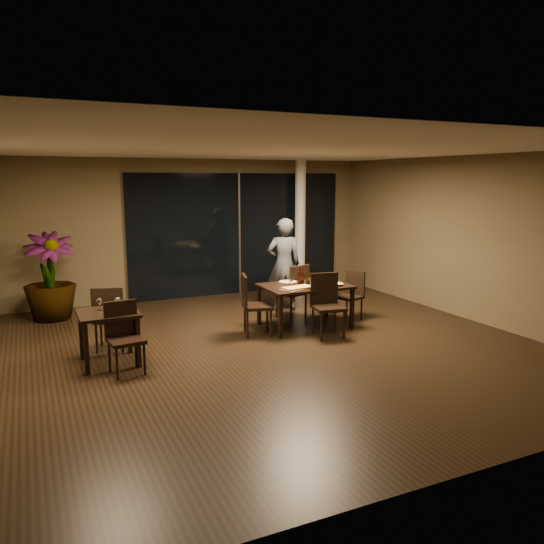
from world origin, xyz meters
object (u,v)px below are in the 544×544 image
at_px(bottle_b, 308,276).
at_px(chair_side_near, 124,333).
at_px(bottle_a, 300,276).
at_px(bottle_c, 302,276).
at_px(chair_main_near, 327,301).
at_px(diner, 284,265).
at_px(chair_main_far, 295,289).
at_px(chair_side_far, 109,315).
at_px(potted_plant, 50,276).
at_px(side_table, 108,320).
at_px(main_table, 305,289).
at_px(chair_main_right, 352,292).
at_px(chair_main_left, 252,302).

bearing_deg(bottle_b, chair_side_near, -163.72).
relative_size(bottle_a, bottle_c, 1.07).
xyz_separation_m(chair_main_near, diner, (0.12, 1.86, 0.33)).
bearing_deg(chair_side_near, chair_main_far, 17.12).
height_order(chair_side_far, chair_side_near, chair_side_far).
relative_size(chair_side_far, potted_plant, 0.62).
height_order(potted_plant, bottle_a, potted_plant).
bearing_deg(bottle_a, diner, 77.63).
bearing_deg(chair_side_near, bottle_b, 9.42).
xyz_separation_m(chair_main_far, bottle_a, (-0.14, -0.47, 0.34)).
relative_size(side_table, potted_plant, 0.49).
height_order(main_table, bottle_c, bottle_c).
height_order(chair_main_right, bottle_c, bottle_c).
height_order(main_table, diner, diner).
relative_size(bottle_b, bottle_c, 1.04).
distance_m(diner, potted_plant, 4.38).
xyz_separation_m(chair_main_left, chair_main_right, (2.07, 0.18, -0.07)).
bearing_deg(main_table, bottle_b, 30.83).
bearing_deg(chair_main_right, bottle_a, -108.85).
height_order(main_table, chair_main_left, chair_main_left).
bearing_deg(chair_main_far, diner, -117.43).
distance_m(chair_main_right, bottle_c, 1.12).
bearing_deg(chair_main_left, chair_side_far, 101.91).
bearing_deg(bottle_a, potted_plant, 149.69).
bearing_deg(main_table, side_table, -171.63).
distance_m(chair_main_right, potted_plant, 5.57).
bearing_deg(bottle_a, chair_main_left, -170.77).
bearing_deg(chair_side_near, potted_plant, 96.04).
bearing_deg(main_table, potted_plant, 149.14).
distance_m(bottle_a, bottle_b, 0.14).
bearing_deg(chair_main_right, potted_plant, -134.35).
bearing_deg(chair_main_near, main_table, 106.15).
relative_size(chair_main_far, chair_main_right, 1.14).
distance_m(chair_main_far, diner, 0.78).
distance_m(main_table, bottle_c, 0.24).
bearing_deg(bottle_c, chair_side_near, -162.64).
bearing_deg(chair_main_left, bottle_a, -65.17).
bearing_deg(bottle_c, main_table, -82.51).
relative_size(chair_side_far, bottle_a, 3.17).
height_order(main_table, chair_side_near, chair_side_near).
distance_m(chair_main_left, chair_main_right, 2.08).
xyz_separation_m(bottle_b, bottle_c, (-0.08, 0.04, -0.01)).
bearing_deg(bottle_b, chair_main_far, 88.72).
height_order(main_table, chair_side_far, chair_side_far).
bearing_deg(bottle_a, chair_side_near, -162.39).
bearing_deg(chair_side_far, diner, -144.19).
bearing_deg(chair_side_near, bottle_a, 10.75).
xyz_separation_m(chair_main_near, chair_side_far, (-3.38, 0.69, -0.02)).
bearing_deg(chair_side_near, chair_main_right, 6.71).
xyz_separation_m(chair_main_near, chair_side_near, (-3.33, -0.31, -0.04)).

